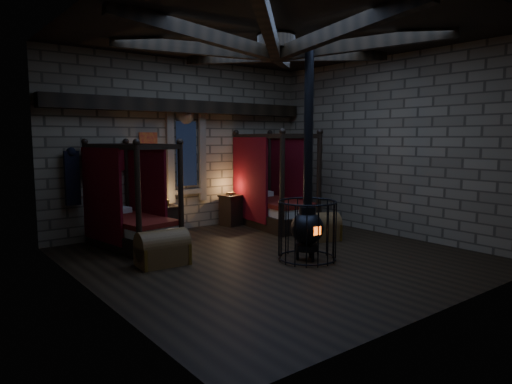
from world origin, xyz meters
TOP-DOWN VIEW (x-y plane):
  - room at (-0.00, 0.09)m, footprint 7.02×7.02m
  - bed_left at (-1.90, 2.46)m, footprint 1.42×2.23m
  - bed_right at (1.93, 2.37)m, footprint 1.44×2.40m
  - trunk_left at (-1.99, 0.80)m, footprint 0.93×0.63m
  - trunk_right at (1.71, 0.49)m, footprint 0.99×0.79m
  - nightstand_left at (-0.75, 3.05)m, footprint 0.44×0.42m
  - nightstand_right at (1.11, 3.13)m, footprint 0.59×0.57m
  - stove at (0.32, -0.55)m, footprint 1.10×1.10m

SIDE VIEW (x-z plane):
  - trunk_right at x=1.71m, z-range -0.04..0.60m
  - trunk_left at x=-1.99m, z-range -0.04..0.62m
  - nightstand_left at x=-0.75m, z-range -0.07..0.78m
  - nightstand_right at x=1.11m, z-range -0.03..0.85m
  - bed_left at x=-1.90m, z-range -0.55..1.62m
  - bed_right at x=1.93m, z-range -0.60..1.79m
  - stove at x=0.32m, z-range -1.37..2.68m
  - room at x=0.00m, z-range 1.60..5.89m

